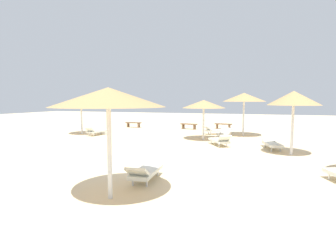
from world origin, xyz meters
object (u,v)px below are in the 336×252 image
object	(u,v)px
parasol_3	(294,98)
bench_0	(189,125)
parasol_4	(108,98)
lounger_3	(272,143)
lounger_1	(96,131)
bench_2	(223,125)
lounger_7	(220,140)
bench_1	(133,124)
lounger_0	(224,133)
lounger_6	(215,130)
lounger_4	(145,172)
parasol_1	(81,104)
parasol_0	(204,104)
parasol_6	(244,97)

from	to	relation	value
parasol_3	bench_0	distance (m)	12.13
parasol_4	lounger_3	size ratio (longest dim) A/B	1.47
lounger_1	bench_2	xyz separation A→B (m)	(8.30, 7.31, 0.03)
parasol_4	lounger_7	xyz separation A→B (m)	(1.59, 9.09, -2.33)
lounger_3	bench_1	distance (m)	14.16
lounger_7	bench_0	xyz separation A→B (m)	(-3.81, 7.86, 0.03)
lounger_0	lounger_6	bearing A→B (deg)	116.97
lounger_4	lounger_7	world-z (taller)	lounger_7
lounger_0	bench_2	world-z (taller)	lounger_0
lounger_6	lounger_3	bearing A→B (deg)	-53.84
parasol_1	lounger_7	world-z (taller)	parasol_1
parasol_4	lounger_4	world-z (taller)	parasol_4
parasol_0	lounger_3	size ratio (longest dim) A/B	1.38
parasol_1	lounger_6	distance (m)	10.32
parasol_6	bench_0	size ratio (longest dim) A/B	2.00
parasol_1	parasol_3	bearing A→B (deg)	-13.43
parasol_3	bench_0	bearing A→B (deg)	128.21
lounger_0	lounger_6	world-z (taller)	lounger_6
parasol_0	bench_1	distance (m)	9.86
bench_1	parasol_3	bearing A→B (deg)	-35.65
parasol_1	bench_2	size ratio (longest dim) A/B	1.79
lounger_0	lounger_4	xyz separation A→B (m)	(-1.18, -10.78, 0.00)
parasol_6	bench_1	distance (m)	10.83
parasol_4	lounger_4	xyz separation A→B (m)	(0.27, 1.64, -2.33)
lounger_3	bench_2	size ratio (longest dim) A/B	1.29
parasol_4	bench_2	distance (m)	18.16
lounger_1	bench_2	world-z (taller)	lounger_1
parasol_3	lounger_3	size ratio (longest dim) A/B	1.51
lounger_4	parasol_4	bearing A→B (deg)	-99.27
lounger_0	lounger_4	world-z (taller)	lounger_4
parasol_3	parasol_1	bearing A→B (deg)	166.57
lounger_6	lounger_4	bearing A→B (deg)	-91.33
lounger_4	bench_0	world-z (taller)	lounger_4
parasol_4	bench_1	world-z (taller)	parasol_4
lounger_3	parasol_3	bearing A→B (deg)	-59.73
parasol_0	lounger_1	size ratio (longest dim) A/B	1.40
parasol_6	lounger_0	size ratio (longest dim) A/B	1.59
parasol_0	lounger_3	xyz separation A→B (m)	(4.06, -2.02, -2.00)
lounger_6	bench_0	distance (m)	3.94
parasol_0	parasol_6	bearing A→B (deg)	49.97
parasol_4	lounger_3	bearing A→B (deg)	64.25
lounger_1	lounger_7	size ratio (longest dim) A/B	1.01
parasol_0	parasol_3	world-z (taller)	parasol_3
parasol_0	parasol_3	bearing A→B (deg)	-35.00
parasol_3	bench_1	size ratio (longest dim) A/B	1.99
lounger_1	bench_1	size ratio (longest dim) A/B	1.30
lounger_7	bench_2	distance (m)	8.96
lounger_3	lounger_7	size ratio (longest dim) A/B	1.02
lounger_1	parasol_4	bearing A→B (deg)	-54.50
parasol_6	bench_2	size ratio (longest dim) A/B	2.00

